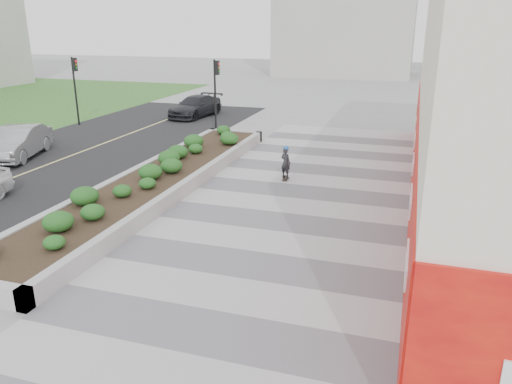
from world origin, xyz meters
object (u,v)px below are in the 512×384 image
traffic_signal_far (75,81)px  skateboarder (286,162)px  planter (159,178)px  traffic_signal_near (216,85)px  car_dark (195,106)px  car_silver (18,142)px

traffic_signal_far → skateboarder: size_ratio=2.94×
planter → skateboarder: size_ratio=12.61×
traffic_signal_near → skateboarder: 10.26m
skateboarder → car_dark: size_ratio=0.29×
traffic_signal_near → traffic_signal_far: bearing=-176.9°
skateboarder → car_dark: (-9.60, 12.42, -0.02)m
traffic_signal_far → skateboarder: traffic_signal_far is taller
car_silver → car_dark: car_silver is taller
skateboarder → car_silver: (-13.07, -0.42, 0.03)m
traffic_signal_near → car_silver: bearing=-129.5°
planter → skateboarder: bearing=30.0°
planter → car_dark: bearing=108.9°
traffic_signal_near → skateboarder: traffic_signal_near is taller
planter → car_silver: bearing=165.9°
planter → traffic_signal_far: (-10.93, 10.00, 2.34)m
planter → car_silver: size_ratio=3.93×
car_silver → traffic_signal_far: bearing=88.7°
planter → skateboarder: skateboarder is taller
planter → traffic_signal_near: bearing=99.3°
traffic_signal_near → traffic_signal_far: 9.21m
traffic_signal_near → skateboarder: size_ratio=2.94×
planter → traffic_signal_far: 15.00m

